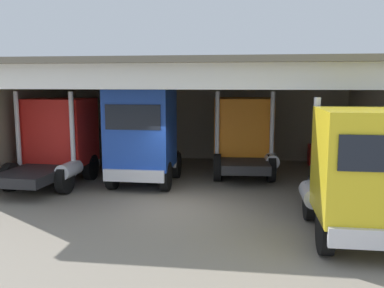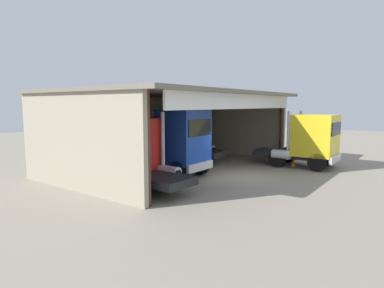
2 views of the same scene
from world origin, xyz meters
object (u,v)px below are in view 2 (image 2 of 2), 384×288
object	(u,v)px
truck_orange_center_right_bay	(185,137)
truck_red_center_bay	(134,153)
truck_blue_center_left_bay	(180,142)
oil_drum	(99,163)
truck_yellow_right_bay	(310,140)
traffic_cone	(293,162)
tool_cart	(186,147)

from	to	relation	value
truck_orange_center_right_bay	truck_red_center_bay	bearing A→B (deg)	-164.35
truck_blue_center_left_bay	oil_drum	world-z (taller)	truck_blue_center_left_bay
truck_red_center_bay	truck_blue_center_left_bay	world-z (taller)	truck_blue_center_left_bay
truck_yellow_right_bay	traffic_cone	world-z (taller)	truck_yellow_right_bay
truck_orange_center_right_bay	truck_blue_center_left_bay	bearing A→B (deg)	-149.92
truck_orange_center_right_bay	truck_yellow_right_bay	xyz separation A→B (m)	(3.16, -7.68, 0.00)
oil_drum	traffic_cone	world-z (taller)	oil_drum
truck_blue_center_left_bay	traffic_cone	size ratio (longest dim) A/B	8.15
oil_drum	tool_cart	size ratio (longest dim) A/B	0.91
truck_blue_center_left_bay	traffic_cone	distance (m)	8.04
truck_orange_center_right_bay	tool_cart	world-z (taller)	truck_orange_center_right_bay
truck_red_center_bay	truck_orange_center_right_bay	xyz separation A→B (m)	(7.36, 2.59, 0.04)
truck_red_center_bay	truck_orange_center_right_bay	distance (m)	7.80
tool_cart	truck_blue_center_left_bay	bearing A→B (deg)	-144.86
truck_orange_center_right_bay	oil_drum	bearing A→B (deg)	153.81
truck_orange_center_right_bay	traffic_cone	bearing A→B (deg)	-71.40
truck_blue_center_left_bay	oil_drum	xyz separation A→B (m)	(-1.77, 4.90, -1.50)
truck_red_center_bay	truck_yellow_right_bay	bearing A→B (deg)	-23.10
truck_red_center_bay	oil_drum	size ratio (longest dim) A/B	5.21
truck_orange_center_right_bay	truck_yellow_right_bay	distance (m)	8.30
truck_red_center_bay	oil_drum	distance (m)	5.37
traffic_cone	truck_yellow_right_bay	bearing A→B (deg)	-67.04
truck_orange_center_right_bay	truck_yellow_right_bay	world-z (taller)	truck_orange_center_right_bay
tool_cart	traffic_cone	distance (m)	9.49
oil_drum	traffic_cone	size ratio (longest dim) A/B	1.62
truck_red_center_bay	tool_cart	size ratio (longest dim) A/B	4.74
tool_cart	truck_orange_center_right_bay	bearing A→B (deg)	-143.48
truck_blue_center_left_bay	oil_drum	bearing A→B (deg)	-69.96
truck_yellow_right_bay	oil_drum	world-z (taller)	truck_yellow_right_bay
oil_drum	traffic_cone	distance (m)	12.40
truck_blue_center_left_bay	traffic_cone	bearing A→B (deg)	147.84
truck_orange_center_right_bay	oil_drum	size ratio (longest dim) A/B	4.99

